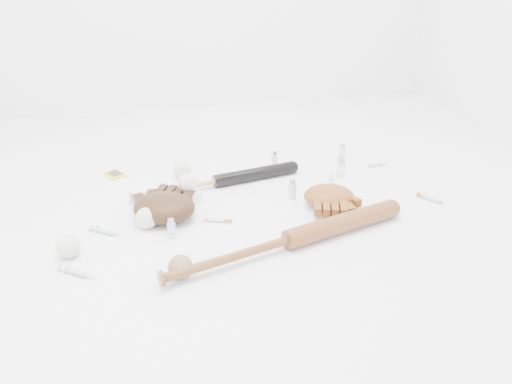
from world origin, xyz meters
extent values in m
plane|color=white|center=(0.00, 0.00, 0.00)|extent=(3.00, 3.00, 0.00)
cube|color=gold|center=(-0.57, 0.45, 0.00)|extent=(0.11, 0.12, 0.01)
cube|color=white|center=(-0.27, 0.11, 0.02)|extent=(0.10, 0.10, 0.04)
sphere|color=silver|center=(-0.27, 0.11, 0.08)|extent=(0.08, 0.08, 0.08)
sphere|color=silver|center=(-0.70, -0.21, 0.04)|extent=(0.08, 0.08, 0.08)
sphere|color=silver|center=(-0.27, 0.36, 0.04)|extent=(0.08, 0.08, 0.08)
sphere|color=silver|center=(-0.44, -0.07, 0.04)|extent=(0.08, 0.08, 0.08)
sphere|color=olive|center=(-0.35, -0.41, 0.04)|extent=(0.08, 0.08, 0.08)
cylinder|color=silver|center=(0.52, 0.42, 0.04)|extent=(0.03, 0.03, 0.08)
cylinder|color=silver|center=(0.17, 0.40, 0.04)|extent=(0.03, 0.03, 0.07)
cylinder|color=silver|center=(0.15, 0.04, 0.04)|extent=(0.03, 0.03, 0.08)
cylinder|color=silver|center=(0.43, 0.22, 0.04)|extent=(0.04, 0.04, 0.09)
cylinder|color=silver|center=(-0.36, -0.16, 0.04)|extent=(0.03, 0.03, 0.07)
camera|label=1|loc=(-0.41, -1.72, 0.92)|focal=35.00mm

